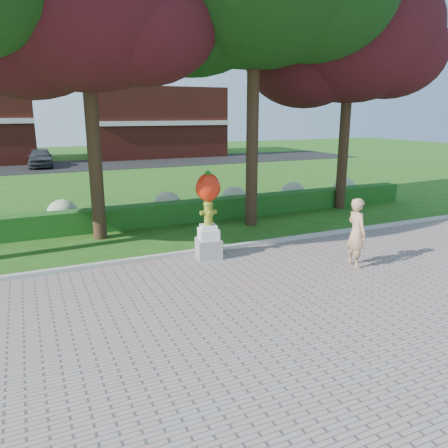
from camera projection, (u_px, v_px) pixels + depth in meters
name	position (u px, v px, depth m)	size (l,w,h in m)	color
ground	(230.00, 293.00, 10.30)	(100.00, 100.00, 0.00)	#255014
walkway	(340.00, 385.00, 6.77)	(40.00, 14.00, 0.04)	gray
curb	(186.00, 253.00, 12.92)	(40.00, 0.18, 0.15)	#ADADA5
lawn_hedge	(150.00, 215.00, 16.36)	(24.00, 0.70, 0.80)	#134414
hydrangea_row	(157.00, 205.00, 17.44)	(20.10, 1.10, 0.99)	#A8B086
street	(80.00, 165.00, 34.95)	(50.00, 8.00, 0.02)	black
building_right	(155.00, 122.00, 42.68)	(12.00, 8.00, 6.40)	maroon
tree_mid_left	(79.00, 3.00, 13.00)	(8.25, 7.04, 10.69)	black
tree_far_right	(347.00, 41.00, 17.76)	(7.88, 6.72, 10.21)	black
hydrant_sculpture	(208.00, 212.00, 12.36)	(0.79, 0.79, 2.52)	gray
woman	(356.00, 233.00, 11.73)	(0.69, 0.45, 1.89)	tan
parked_car	(40.00, 157.00, 33.77)	(1.74, 4.33, 1.47)	#393B40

